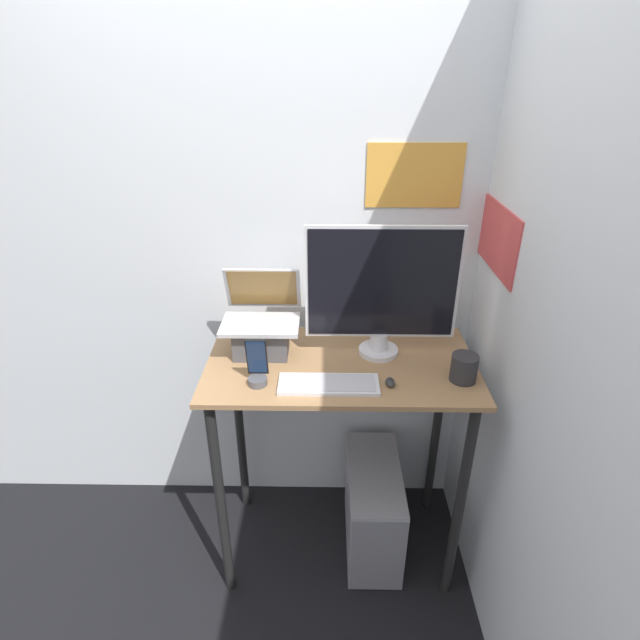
% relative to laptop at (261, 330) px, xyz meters
% --- Properties ---
extents(ground_plane, '(12.00, 12.00, 0.00)m').
position_rel_laptop_xyz_m(ground_plane, '(0.31, -0.35, -1.10)').
color(ground_plane, black).
extents(wall_back, '(6.00, 0.06, 2.60)m').
position_rel_laptop_xyz_m(wall_back, '(0.31, 0.30, 0.20)').
color(wall_back, silver).
rests_on(wall_back, ground_plane).
extents(wall_side_right, '(0.06, 6.00, 2.60)m').
position_rel_laptop_xyz_m(wall_side_right, '(0.91, -0.35, 0.20)').
color(wall_side_right, silver).
rests_on(wall_side_right, ground_plane).
extents(desk, '(1.03, 0.56, 1.00)m').
position_rel_laptop_xyz_m(desk, '(0.31, -0.07, -0.28)').
color(desk, '#936D47').
rests_on(desk, ground_plane).
extents(laptop, '(0.30, 0.26, 0.32)m').
position_rel_laptop_xyz_m(laptop, '(0.00, 0.00, 0.00)').
color(laptop, '#4C4C51').
rests_on(laptop, desk).
extents(monitor, '(0.57, 0.16, 0.52)m').
position_rel_laptop_xyz_m(monitor, '(0.46, 0.00, 0.16)').
color(monitor, silver).
rests_on(monitor, desk).
extents(keyboard, '(0.36, 0.13, 0.02)m').
position_rel_laptop_xyz_m(keyboard, '(0.26, -0.23, -0.09)').
color(keyboard, silver).
rests_on(keyboard, desk).
extents(mouse, '(0.03, 0.06, 0.02)m').
position_rel_laptop_xyz_m(mouse, '(0.48, -0.22, -0.09)').
color(mouse, '#262626').
rests_on(mouse, desk).
extents(cell_phone, '(0.07, 0.07, 0.18)m').
position_rel_laptop_xyz_m(cell_phone, '(0.01, -0.22, -0.04)').
color(cell_phone, '#4C4C51').
rests_on(cell_phone, desk).
extents(computer_tower, '(0.23, 0.52, 0.43)m').
position_rel_laptop_xyz_m(computer_tower, '(0.47, -0.06, -0.88)').
color(computer_tower, gray).
rests_on(computer_tower, ground_plane).
extents(mug, '(0.10, 0.10, 0.10)m').
position_rel_laptop_xyz_m(mug, '(0.75, -0.19, -0.05)').
color(mug, '#262628').
rests_on(mug, desk).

